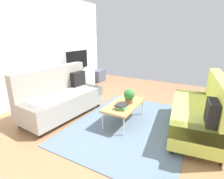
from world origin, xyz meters
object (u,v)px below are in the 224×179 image
object	(u,v)px
couch_green	(200,111)
table_book_0	(121,108)
tv_console	(78,79)
couch_beige	(61,97)
storage_trunk	(98,76)
coffee_table	(124,105)
vase_0	(64,71)
potted_plant	(129,96)
bottle_0	(71,69)
tv	(78,61)

from	to	relation	value
couch_green	table_book_0	size ratio (longest dim) A/B	8.28
tv_console	couch_beige	bearing A→B (deg)	-150.98
storage_trunk	table_book_0	distance (m)	3.71
coffee_table	vase_0	distance (m)	2.67
couch_green	potted_plant	size ratio (longest dim) A/B	6.48
potted_plant	table_book_0	size ratio (longest dim) A/B	1.28
table_book_0	vase_0	distance (m)	2.81
tv_console	bottle_0	world-z (taller)	bottle_0
tv_console	bottle_0	distance (m)	0.58
couch_green	vase_0	size ratio (longest dim) A/B	14.67
storage_trunk	table_book_0	world-z (taller)	table_book_0
couch_green	storage_trunk	bearing A→B (deg)	51.95
coffee_table	tv	xyz separation A→B (m)	(1.47, 2.43, 0.56)
couch_beige	coffee_table	bearing A→B (deg)	109.48
table_book_0	vase_0	bearing A→B (deg)	65.83
potted_plant	bottle_0	xyz separation A→B (m)	(1.01, 2.47, 0.17)
couch_green	coffee_table	bearing A→B (deg)	94.82
couch_green	potted_plant	distance (m)	1.38
tv	table_book_0	xyz separation A→B (m)	(-1.73, -2.48, -0.52)
potted_plant	vase_0	bearing A→B (deg)	72.43
couch_green	tv	distance (m)	4.06
tv	storage_trunk	distance (m)	1.32
coffee_table	tv	bearing A→B (deg)	58.77
tv	bottle_0	bearing A→B (deg)	-177.02
couch_beige	tv	xyz separation A→B (m)	(1.85, 1.01, 0.51)
tv	vase_0	bearing A→B (deg)	173.12
storage_trunk	vase_0	distance (m)	1.76
couch_green	tv_console	bearing A→B (deg)	66.17
coffee_table	potted_plant	size ratio (longest dim) A/B	3.59
couch_green	tv_console	size ratio (longest dim) A/B	1.42
table_book_0	storage_trunk	bearing A→B (deg)	40.37
couch_beige	tv	world-z (taller)	tv
coffee_table	vase_0	xyz separation A→B (m)	(0.89, 2.50, 0.31)
storage_trunk	couch_beige	bearing A→B (deg)	-162.56
couch_beige	bottle_0	size ratio (longest dim) A/B	8.65
tv	potted_plant	size ratio (longest dim) A/B	3.26
couch_beige	table_book_0	bearing A→B (deg)	99.38
coffee_table	potted_plant	world-z (taller)	potted_plant
storage_trunk	table_book_0	xyz separation A→B (m)	(-2.83, -2.40, 0.22)
bottle_0	vase_0	bearing A→B (deg)	155.28
couch_green	potted_plant	bearing A→B (deg)	92.15
storage_trunk	potted_plant	world-z (taller)	potted_plant
couch_beige	table_book_0	distance (m)	1.48
storage_trunk	tv	bearing A→B (deg)	175.84
tv	bottle_0	size ratio (longest dim) A/B	4.41
tv	potted_plant	xyz separation A→B (m)	(-1.39, -2.49, -0.37)
couch_beige	vase_0	size ratio (longest dim) A/B	14.46
potted_plant	vase_0	xyz separation A→B (m)	(0.81, 2.56, 0.12)
bottle_0	coffee_table	bearing A→B (deg)	-114.31
vase_0	couch_beige	bearing A→B (deg)	-139.74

